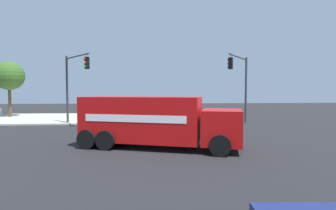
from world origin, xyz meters
The scene contains 6 objects.
ground_plane centered at (0.00, 0.00, 0.00)m, with size 100.00×100.00×0.00m, color black.
sidewalk_corner_near centered at (-12.94, -12.94, 0.07)m, with size 11.16×11.16×0.14m, color #B2ADA0.
delivery_truck centered at (2.24, -0.52, 1.42)m, with size 4.95×8.62×2.67m.
traffic_light_primary centered at (-7.14, 7.59, 4.14)m, with size 3.81×3.01×6.26m.
traffic_light_secondary centered at (-7.19, -7.45, 4.15)m, with size 3.50×2.92×6.08m.
shade_tree_near centered at (-14.32, -16.56, 4.75)m, with size 3.23×3.23×6.25m.
Camera 1 is at (15.62, -0.84, 2.93)m, focal length 27.15 mm.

